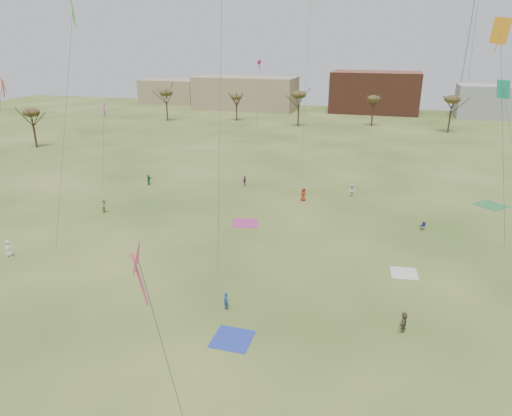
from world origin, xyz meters
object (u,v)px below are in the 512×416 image
(camp_chair_right, at_px, (422,227))
(radio_tower, at_px, (469,46))
(flyer_near_right, at_px, (226,301))
(flyer_near_left, at_px, (8,248))

(camp_chair_right, bearing_deg, radio_tower, 132.92)
(flyer_near_right, distance_m, camp_chair_right, 27.04)
(flyer_near_right, relative_size, radio_tower, 0.04)
(flyer_near_left, relative_size, camp_chair_right, 1.94)
(flyer_near_left, distance_m, radio_tower, 132.15)
(flyer_near_right, height_order, camp_chair_right, flyer_near_right)
(flyer_near_left, bearing_deg, camp_chair_right, 9.80)
(flyer_near_left, bearing_deg, radio_tower, 49.54)
(flyer_near_right, bearing_deg, camp_chair_right, 96.14)
(camp_chair_right, distance_m, radio_tower, 102.66)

